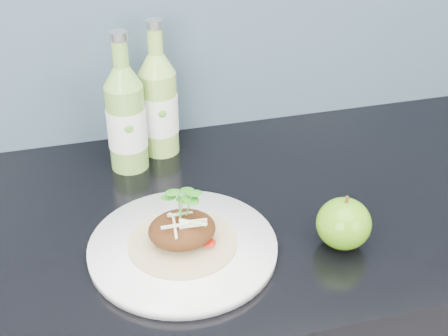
{
  "coord_description": "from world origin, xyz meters",
  "views": [
    {
      "loc": [
        -0.15,
        0.88,
        1.51
      ],
      "look_at": [
        0.06,
        1.66,
        1.0
      ],
      "focal_mm": 50.0,
      "sensor_mm": 36.0,
      "label": 1
    }
  ],
  "objects_px": {
    "cider_bottle_left": "(126,119)",
    "green_apple": "(344,224)",
    "cider_bottle_right": "(159,104)",
    "dinner_plate": "(183,248)"
  },
  "relations": [
    {
      "from": "cider_bottle_left",
      "to": "green_apple",
      "type": "bearing_deg",
      "value": -30.19
    },
    {
      "from": "dinner_plate",
      "to": "green_apple",
      "type": "xyz_separation_m",
      "value": [
        0.24,
        -0.04,
        0.03
      ]
    },
    {
      "from": "cider_bottle_left",
      "to": "cider_bottle_right",
      "type": "height_order",
      "value": "same"
    },
    {
      "from": "dinner_plate",
      "to": "green_apple",
      "type": "height_order",
      "value": "green_apple"
    },
    {
      "from": "dinner_plate",
      "to": "cider_bottle_right",
      "type": "xyz_separation_m",
      "value": [
        0.02,
        0.31,
        0.09
      ]
    },
    {
      "from": "dinner_plate",
      "to": "cider_bottle_left",
      "type": "bearing_deg",
      "value": 99.16
    },
    {
      "from": "cider_bottle_right",
      "to": "cider_bottle_left",
      "type": "bearing_deg",
      "value": -171.01
    },
    {
      "from": "green_apple",
      "to": "cider_bottle_right",
      "type": "distance_m",
      "value": 0.42
    },
    {
      "from": "cider_bottle_left",
      "to": "cider_bottle_right",
      "type": "relative_size",
      "value": 1.0
    },
    {
      "from": "dinner_plate",
      "to": "cider_bottle_right",
      "type": "height_order",
      "value": "cider_bottle_right"
    }
  ]
}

